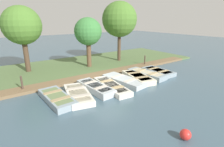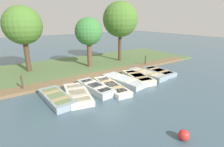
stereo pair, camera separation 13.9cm
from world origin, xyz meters
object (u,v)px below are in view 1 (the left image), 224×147
at_px(rowboat_0, 57,98).
at_px(rowboat_3, 112,86).
at_px(rowboat_5, 138,77).
at_px(mooring_post_far, 145,61).
at_px(mooring_post_near, 22,84).
at_px(buoy, 185,135).
at_px(rowboat_7, 158,72).
at_px(rowboat_4, 124,80).
at_px(rowboat_1, 78,94).
at_px(park_tree_far_left, 22,26).
at_px(park_tree_center, 119,20).
at_px(rowboat_2, 95,88).
at_px(park_tree_left, 88,32).
at_px(rowboat_6, 146,74).

distance_m(rowboat_0, rowboat_3, 3.56).
bearing_deg(rowboat_5, mooring_post_far, 139.91).
xyz_separation_m(mooring_post_near, buoy, (8.56, 4.22, -0.32)).
bearing_deg(rowboat_3, rowboat_7, 100.36).
height_order(rowboat_0, mooring_post_far, mooring_post_far).
height_order(rowboat_5, mooring_post_far, mooring_post_far).
height_order(rowboat_4, buoy, buoy).
bearing_deg(rowboat_1, mooring_post_near, -124.12).
bearing_deg(rowboat_3, mooring_post_near, -113.89).
xyz_separation_m(park_tree_far_left, park_tree_center, (1.23, 8.69, 0.44)).
bearing_deg(rowboat_7, buoy, -41.49).
bearing_deg(buoy, rowboat_4, 162.29).
height_order(rowboat_5, mooring_post_near, mooring_post_near).
distance_m(rowboat_2, rowboat_3, 1.10).
distance_m(park_tree_left, park_tree_center, 3.90).
bearing_deg(park_tree_center, mooring_post_near, -73.76).
xyz_separation_m(rowboat_4, rowboat_5, (0.11, 1.27, 0.02)).
bearing_deg(rowboat_0, park_tree_center, 119.14).
xyz_separation_m(rowboat_1, rowboat_5, (-0.17, 4.95, 0.04)).
relative_size(rowboat_4, rowboat_6, 1.07).
height_order(rowboat_3, rowboat_4, rowboat_4).
bearing_deg(park_tree_left, mooring_post_near, -67.52).
distance_m(rowboat_2, buoy, 6.06).
bearing_deg(mooring_post_near, rowboat_6, 74.66).
height_order(rowboat_3, park_tree_center, park_tree_center).
relative_size(rowboat_3, park_tree_far_left, 0.68).
relative_size(rowboat_5, mooring_post_far, 3.01).
bearing_deg(rowboat_6, rowboat_5, -85.54).
bearing_deg(rowboat_1, rowboat_4, 107.61).
height_order(rowboat_6, park_tree_far_left, park_tree_far_left).
bearing_deg(rowboat_6, buoy, -40.29).
height_order(rowboat_6, park_tree_center, park_tree_center).
bearing_deg(rowboat_7, rowboat_3, -84.29).
relative_size(rowboat_6, park_tree_center, 0.54).
bearing_deg(park_tree_left, rowboat_0, -43.35).
bearing_deg(rowboat_0, park_tree_left, 133.43).
relative_size(rowboat_1, rowboat_4, 0.95).
bearing_deg(park_tree_far_left, rowboat_0, 1.68).
bearing_deg(rowboat_7, park_tree_left, -140.52).
height_order(rowboat_4, park_tree_center, park_tree_center).
relative_size(rowboat_4, rowboat_7, 1.26).
height_order(rowboat_5, park_tree_far_left, park_tree_far_left).
relative_size(mooring_post_near, park_tree_center, 0.18).
relative_size(rowboat_1, park_tree_far_left, 0.61).
xyz_separation_m(rowboat_7, park_tree_far_left, (-6.47, -8.80, 3.68)).
xyz_separation_m(rowboat_0, park_tree_far_left, (-6.61, -0.19, 3.67)).
bearing_deg(buoy, rowboat_7, 137.32).
relative_size(rowboat_0, rowboat_5, 0.97).
height_order(rowboat_7, park_tree_far_left, park_tree_far_left).
bearing_deg(park_tree_far_left, rowboat_4, 37.80).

